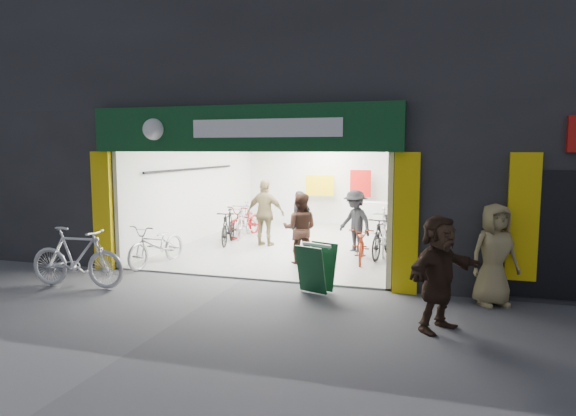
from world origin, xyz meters
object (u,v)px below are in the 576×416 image
at_px(bike_left_front, 157,245).
at_px(pedestrian_near, 494,255).
at_px(bike_right_front, 383,237).
at_px(parked_bike, 77,257).
at_px(sandwich_board, 316,267).

height_order(bike_left_front, pedestrian_near, pedestrian_near).
xyz_separation_m(bike_right_front, pedestrian_near, (2.25, -3.27, 0.34)).
height_order(bike_right_front, parked_bike, parked_bike).
xyz_separation_m(bike_right_front, sandwich_board, (-0.82, -3.41, -0.04)).
distance_m(bike_right_front, sandwich_board, 3.51).
bearing_deg(bike_right_front, sandwich_board, -94.63).
relative_size(bike_right_front, parked_bike, 0.90).
distance_m(bike_left_front, parked_bike, 2.14).
height_order(bike_left_front, bike_right_front, bike_right_front).
bearing_deg(bike_left_front, bike_right_front, 34.05).
bearing_deg(parked_bike, sandwich_board, -81.86).
height_order(pedestrian_near, sandwich_board, pedestrian_near).
bearing_deg(sandwich_board, pedestrian_near, 22.30).
height_order(bike_left_front, parked_bike, parked_bike).
bearing_deg(bike_left_front, pedestrian_near, 0.74).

